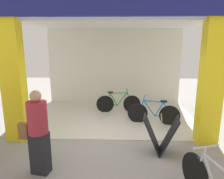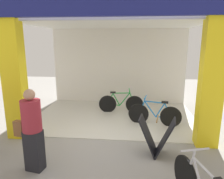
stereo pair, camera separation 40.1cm
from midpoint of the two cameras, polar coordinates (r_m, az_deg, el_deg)
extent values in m
plane|color=gray|center=(5.64, 1.15, -13.55)|extent=(18.65, 18.65, 0.00)
cube|color=beige|center=(7.26, 2.32, -7.22)|extent=(5.32, 3.55, 0.02)
cube|color=silver|center=(8.64, 3.15, 6.39)|extent=(5.32, 0.12, 3.05)
cube|color=yellow|center=(5.85, -23.01, 2.14)|extent=(0.51, 0.36, 3.05)
cube|color=yellow|center=(5.50, 27.07, 1.12)|extent=(0.51, 0.36, 3.05)
cube|color=silver|center=(6.83, 2.56, 17.17)|extent=(5.32, 3.55, 0.06)
cylinder|color=black|center=(6.61, 17.28, -7.10)|extent=(0.62, 0.16, 0.63)
cylinder|color=black|center=(6.66, 8.87, -6.49)|extent=(0.62, 0.16, 0.63)
cylinder|color=blue|center=(6.62, 15.28, -7.16)|extent=(0.42, 0.12, 0.08)
cylinder|color=blue|center=(6.55, 14.62, -5.44)|extent=(0.28, 0.09, 0.47)
cylinder|color=blue|center=(6.57, 12.00, -5.18)|extent=(0.38, 0.11, 0.49)
cylinder|color=blue|center=(6.49, 13.16, -3.35)|extent=(0.60, 0.15, 0.05)
cylinder|color=blue|center=(6.54, 16.47, -5.36)|extent=(0.21, 0.07, 0.42)
cylinder|color=blue|center=(6.58, 9.77, -4.82)|extent=(0.19, 0.07, 0.44)
cylinder|color=blue|center=(6.50, 10.63, -2.57)|extent=(0.06, 0.04, 0.13)
cylinder|color=blue|center=(6.48, 10.74, -2.05)|extent=(0.11, 0.44, 0.03)
cube|color=black|center=(6.48, 15.83, -3.36)|extent=(0.20, 0.13, 0.05)
cylinder|color=black|center=(7.57, 0.32, -3.95)|extent=(0.62, 0.07, 0.62)
cylinder|color=black|center=(7.59, 7.60, -4.03)|extent=(0.62, 0.07, 0.62)
cylinder|color=#198C33|center=(7.57, 2.04, -4.14)|extent=(0.42, 0.05, 0.08)
cylinder|color=#198C33|center=(7.51, 2.71, -2.68)|extent=(0.27, 0.05, 0.47)
cylinder|color=#198C33|center=(7.52, 4.98, -2.65)|extent=(0.38, 0.05, 0.49)
cylinder|color=#198C33|center=(7.45, 4.09, -0.98)|extent=(0.60, 0.06, 0.05)
cylinder|color=#198C33|center=(7.51, 1.13, -2.49)|extent=(0.21, 0.04, 0.42)
cylinder|color=#198C33|center=(7.52, 6.92, -2.50)|extent=(0.19, 0.04, 0.43)
cylinder|color=#198C33|center=(7.45, 6.31, -0.48)|extent=(0.05, 0.04, 0.13)
cylinder|color=#198C33|center=(7.43, 6.25, -0.01)|extent=(0.05, 0.43, 0.03)
cube|color=black|center=(7.45, 1.80, -0.80)|extent=(0.19, 0.10, 0.05)
cylinder|color=black|center=(4.04, 21.99, -20.83)|extent=(0.23, 0.66, 0.67)
cylinder|color=silver|center=(3.68, 25.58, -21.12)|extent=(0.15, 0.41, 0.53)
cylinder|color=silver|center=(3.46, 27.30, -18.81)|extent=(0.21, 0.63, 0.05)
cylinder|color=silver|center=(3.85, 23.14, -18.78)|extent=(0.09, 0.20, 0.47)
cylinder|color=silver|center=(3.64, 24.39, -15.52)|extent=(0.05, 0.06, 0.14)
cylinder|color=silver|center=(3.60, 24.59, -14.65)|extent=(0.46, 0.16, 0.03)
cube|color=black|center=(4.96, 12.03, -12.18)|extent=(0.48, 0.54, 0.88)
cube|color=black|center=(4.96, 16.45, -12.46)|extent=(0.48, 0.54, 0.88)
cylinder|color=olive|center=(4.79, 14.53, -7.63)|extent=(0.11, 0.48, 0.03)
cube|color=black|center=(4.53, -17.77, -15.39)|extent=(0.37, 0.30, 0.83)
cylinder|color=maroon|center=(4.24, -18.45, -6.74)|extent=(0.43, 0.43, 0.61)
sphere|color=tan|center=(4.12, -18.86, -1.35)|extent=(0.21, 0.21, 0.21)
cube|color=brown|center=(4.51, -21.40, -9.77)|extent=(0.21, 0.15, 0.31)
camera|label=1|loc=(0.20, -88.11, 0.44)|focal=33.88mm
camera|label=2|loc=(0.20, 91.89, -0.44)|focal=33.88mm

